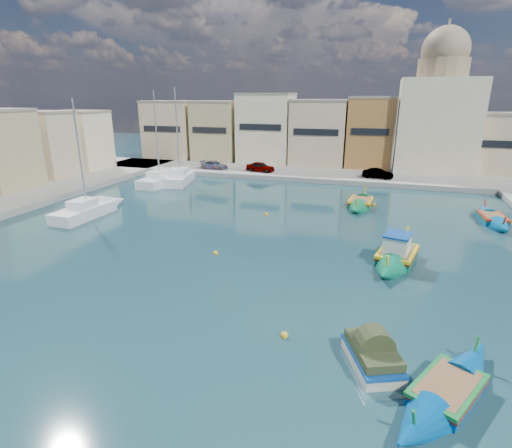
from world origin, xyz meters
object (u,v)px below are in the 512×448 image
at_px(tender_near, 373,356).
at_px(yacht_mid, 98,207).
at_px(luzzu_blue_south, 447,392).
at_px(luzzu_cyan_mid, 493,219).
at_px(yacht_midnorth, 166,179).
at_px(yacht_north, 183,176).
at_px(luzzu_green, 360,203).
at_px(church_block, 437,111).
at_px(luzzu_blue_cabin, 397,255).

bearing_deg(tender_near, yacht_mid, 148.52).
relative_size(luzzu_blue_south, tender_near, 2.19).
xyz_separation_m(luzzu_cyan_mid, tender_near, (-9.28, -23.12, 0.23)).
bearing_deg(yacht_midnorth, yacht_mid, -87.65).
bearing_deg(yacht_midnorth, yacht_north, 60.12).
distance_m(luzzu_cyan_mid, tender_near, 24.91).
bearing_deg(tender_near, luzzu_cyan_mid, 68.14).
bearing_deg(yacht_midnorth, luzzu_green, -9.56).
distance_m(luzzu_blue_south, yacht_north, 42.34).
bearing_deg(yacht_midnorth, tender_near, -48.34).
xyz_separation_m(church_block, yacht_mid, (-31.60, -30.79, -7.97)).
height_order(yacht_north, yacht_mid, yacht_north).
relative_size(tender_near, yacht_midnorth, 0.29).
xyz_separation_m(church_block, tender_near, (-6.23, -46.33, -7.94)).
bearing_deg(yacht_north, church_block, 25.94).
bearing_deg(luzzu_blue_cabin, yacht_north, 142.86).
height_order(luzzu_blue_cabin, luzzu_blue_south, luzzu_blue_cabin).
relative_size(church_block, yacht_midnorth, 1.60).
xyz_separation_m(tender_near, yacht_midnorth, (-25.93, 29.14, 0.01)).
xyz_separation_m(church_block, yacht_north, (-30.93, -15.05, -7.92)).
relative_size(luzzu_blue_cabin, luzzu_green, 1.10).
relative_size(church_block, tender_near, 5.51).
bearing_deg(luzzu_green, tender_near, -85.50).
bearing_deg(luzzu_green, luzzu_blue_cabin, -76.79).
bearing_deg(luzzu_blue_south, yacht_north, 130.24).
height_order(luzzu_blue_cabin, yacht_midnorth, yacht_midnorth).
bearing_deg(yacht_midnorth, luzzu_blue_south, -46.56).
relative_size(yacht_midnorth, yacht_mid, 1.07).
relative_size(yacht_north, yacht_midnorth, 1.03).
relative_size(luzzu_blue_cabin, luzzu_cyan_mid, 1.15).
xyz_separation_m(church_block, luzzu_blue_cabin, (-5.06, -34.64, -8.03)).
relative_size(luzzu_green, yacht_north, 0.66).
height_order(luzzu_green, yacht_mid, yacht_mid).
height_order(luzzu_cyan_mid, luzzu_green, luzzu_green).
bearing_deg(church_block, luzzu_blue_cabin, -98.31).
bearing_deg(luzzu_blue_south, luzzu_cyan_mid, 74.67).
bearing_deg(luzzu_cyan_mid, yacht_mid, -167.66).
height_order(tender_near, yacht_mid, yacht_mid).
relative_size(luzzu_green, luzzu_blue_south, 1.07).
bearing_deg(tender_near, luzzu_blue_south, -21.35).
height_order(tender_near, yacht_north, yacht_north).
bearing_deg(luzzu_blue_cabin, tender_near, -95.73).
height_order(luzzu_cyan_mid, yacht_mid, yacht_mid).
bearing_deg(luzzu_blue_south, yacht_mid, 149.40).
xyz_separation_m(luzzu_cyan_mid, yacht_mid, (-34.64, -7.58, 0.20)).
height_order(luzzu_blue_cabin, luzzu_green, luzzu_blue_cabin).
xyz_separation_m(luzzu_green, luzzu_blue_south, (4.63, -26.15, -0.04)).
relative_size(tender_near, yacht_mid, 0.31).
height_order(luzzu_cyan_mid, luzzu_blue_south, luzzu_cyan_mid).
relative_size(luzzu_green, yacht_mid, 0.73).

